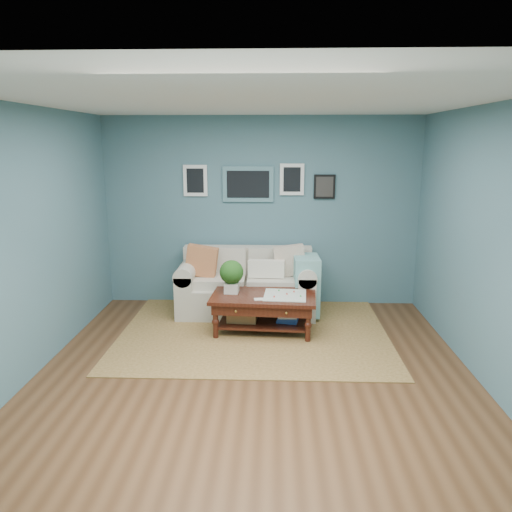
{
  "coord_description": "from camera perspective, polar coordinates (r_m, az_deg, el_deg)",
  "views": [
    {
      "loc": [
        0.2,
        -4.63,
        2.34
      ],
      "look_at": [
        -0.02,
        1.0,
        1.05
      ],
      "focal_mm": 35.0,
      "sensor_mm": 36.0,
      "label": 1
    }
  ],
  "objects": [
    {
      "name": "coffee_table",
      "position": [
        6.25,
        0.24,
        -5.14
      ],
      "size": [
        1.33,
        0.83,
        0.9
      ],
      "rotation": [
        0.0,
        0.0,
        -0.06
      ],
      "color": "black",
      "rests_on": "ground"
    },
    {
      "name": "area_rug",
      "position": [
        6.35,
        -0.23,
        -8.62
      ],
      "size": [
        3.3,
        2.64,
        0.01
      ],
      "primitive_type": "cube",
      "color": "brown",
      "rests_on": "ground"
    },
    {
      "name": "loveseat",
      "position": [
        6.93,
        -0.38,
        -3.29
      ],
      "size": [
        1.92,
        0.87,
        0.99
      ],
      "color": "beige",
      "rests_on": "ground"
    },
    {
      "name": "room_shell",
      "position": [
        4.79,
        -0.24,
        1.14
      ],
      "size": [
        5.0,
        5.02,
        2.7
      ],
      "color": "brown",
      "rests_on": "ground"
    }
  ]
}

